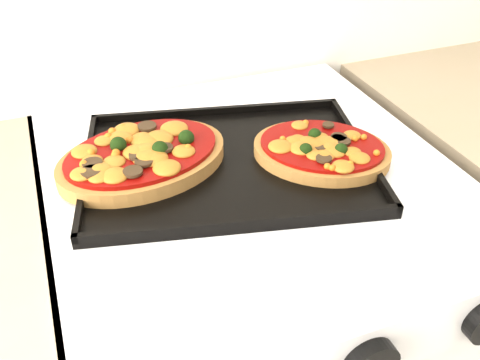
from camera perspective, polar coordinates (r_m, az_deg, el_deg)
name	(u,v)px	position (r m, az deg, el deg)	size (l,w,h in m)	color
stove	(245,355)	(1.12, 0.58, -18.16)	(0.60, 0.60, 0.91)	silver
control_panel	(351,353)	(0.64, 11.71, -17.59)	(0.60, 0.02, 0.09)	silver
baking_tray	(228,161)	(0.79, -1.31, 2.08)	(0.42, 0.31, 0.02)	black
pizza_left	(142,155)	(0.78, -10.37, 2.59)	(0.25, 0.18, 0.04)	#A96F3A
pizza_right	(322,148)	(0.80, 8.70, 3.36)	(0.20, 0.16, 0.03)	#A96F3A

